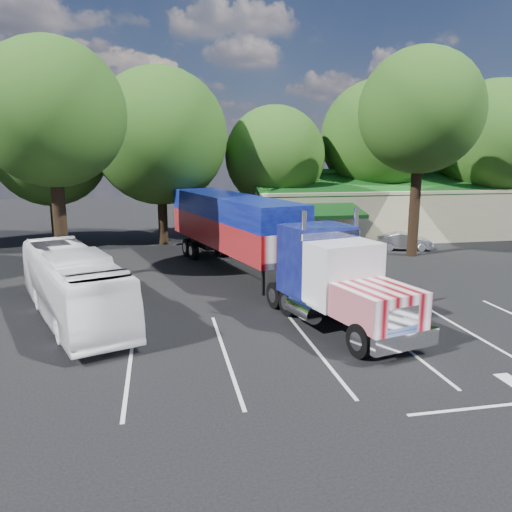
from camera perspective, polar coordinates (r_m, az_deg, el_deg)
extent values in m
plane|color=black|center=(23.71, 2.26, -5.07)|extent=(120.00, 120.00, 0.00)
cube|color=beige|center=(44.74, 14.59, 5.08)|extent=(24.00, 11.00, 4.00)
cube|color=#164D18|center=(42.39, 16.16, 8.05)|extent=(24.20, 6.25, 2.10)
cube|color=#164D18|center=(46.71, 13.47, 8.48)|extent=(24.20, 6.25, 2.10)
cube|color=beige|center=(36.59, 7.02, 3.04)|extent=(5.00, 2.50, 2.80)
cube|color=#164D18|center=(35.17, 7.73, 5.14)|extent=(5.40, 3.19, 0.80)
cylinder|color=black|center=(40.92, -21.92, 4.04)|extent=(0.70, 0.70, 4.00)
sphere|color=#234F16|center=(40.64, -22.48, 11.25)|extent=(8.40, 8.40, 8.40)
cylinder|color=black|center=(38.58, -10.61, 4.49)|extent=(0.70, 0.70, 4.30)
sphere|color=#234F16|center=(38.32, -10.94, 13.28)|extent=(10.00, 10.00, 10.00)
cylinder|color=black|center=(40.97, 2.11, 4.59)|extent=(0.70, 0.70, 3.60)
sphere|color=#234F16|center=(40.66, 2.16, 11.32)|extent=(8.00, 8.00, 8.00)
cylinder|color=black|center=(44.29, 13.43, 5.40)|extent=(0.70, 0.70, 4.50)
sphere|color=#234F16|center=(44.07, 13.80, 12.98)|extent=(9.60, 9.60, 9.60)
cylinder|color=black|center=(48.32, 24.92, 4.78)|extent=(0.70, 0.70, 3.90)
sphere|color=#234F16|center=(48.09, 25.52, 11.70)|extent=(10.40, 10.40, 10.40)
cylinder|color=black|center=(28.83, -21.45, 3.23)|extent=(0.70, 0.70, 6.00)
sphere|color=#234F16|center=(28.65, -22.34, 14.87)|extent=(7.60, 7.60, 7.60)
cylinder|color=black|center=(35.06, 17.65, 5.26)|extent=(0.70, 0.70, 6.50)
sphere|color=#234F16|center=(34.99, 18.30, 15.47)|extent=(8.00, 8.00, 8.00)
cube|color=black|center=(20.45, 9.11, -5.59)|extent=(2.94, 7.58, 0.27)
cube|color=white|center=(17.50, 16.71, -9.31)|extent=(2.68, 0.94, 0.59)
cube|color=white|center=(17.44, 16.36, -7.11)|extent=(1.29, 0.45, 0.97)
cube|color=white|center=(18.26, 13.80, -5.41)|extent=(3.05, 3.13, 1.24)
cube|color=silver|center=(19.74, 9.95, -2.02)|extent=(3.04, 2.35, 2.48)
cube|color=black|center=(19.07, 11.22, -0.89)|extent=(2.42, 0.71, 1.08)
cube|color=white|center=(20.20, 8.58, 2.39)|extent=(2.74, 0.81, 0.27)
cube|color=#0C0B4E|center=(21.26, 6.94, -0.36)|extent=(3.15, 2.76, 2.91)
cylinder|color=white|center=(19.73, 5.44, -0.14)|extent=(0.24, 0.24, 3.67)
cylinder|color=white|center=(21.10, 11.23, 0.46)|extent=(0.24, 0.24, 3.67)
cylinder|color=white|center=(19.77, 5.43, -6.09)|extent=(1.12, 1.85, 0.71)
cylinder|color=white|center=(21.36, 12.17, -4.96)|extent=(1.12, 1.85, 0.71)
cube|color=white|center=(29.49, -2.88, 2.85)|extent=(6.18, 14.07, 1.62)
cube|color=#090B5C|center=(29.30, -2.91, 5.67)|extent=(6.18, 14.07, 1.29)
cube|color=black|center=(33.89, -5.82, 1.55)|extent=(2.20, 3.98, 0.38)
cube|color=black|center=(24.30, 0.83, -2.80)|extent=(0.16, 0.16, 1.51)
cube|color=black|center=(24.99, 3.94, -2.43)|extent=(0.16, 0.16, 1.51)
cube|color=white|center=(36.27, -7.14, 1.49)|extent=(2.54, 0.77, 0.13)
cylinder|color=black|center=(17.50, 11.86, -9.44)|extent=(0.66, 1.24, 1.19)
cylinder|color=black|center=(18.90, 17.39, -8.13)|extent=(0.66, 1.24, 1.19)
cylinder|color=black|center=(21.42, 3.79, -5.27)|extent=(0.66, 1.24, 1.19)
cylinder|color=black|center=(22.57, 8.82, -4.50)|extent=(0.66, 1.24, 1.19)
cylinder|color=black|center=(22.41, 2.30, -4.48)|extent=(0.66, 1.24, 1.19)
cylinder|color=black|center=(23.52, 7.19, -3.79)|extent=(0.66, 1.24, 1.19)
cylinder|color=black|center=(32.78, -7.16, 0.60)|extent=(0.66, 1.24, 1.19)
cylinder|color=black|center=(33.55, -3.49, 0.93)|extent=(0.66, 1.24, 1.19)
cylinder|color=black|center=(33.99, -7.85, 0.98)|extent=(0.66, 1.24, 1.19)
cylinder|color=black|center=(34.73, -4.29, 1.28)|extent=(0.66, 1.24, 1.19)
imported|color=black|center=(24.37, 9.60, -2.46)|extent=(0.71, 0.82, 1.89)
imported|color=black|center=(25.35, 8.55, -2.90)|extent=(0.78, 1.97, 1.02)
imported|color=white|center=(22.13, -20.18, -3.05)|extent=(6.05, 10.79, 2.95)
imported|color=#B4B6BC|center=(37.40, 16.63, 1.62)|extent=(4.00, 2.28, 1.25)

